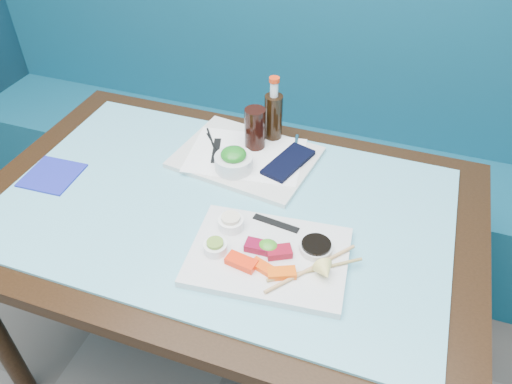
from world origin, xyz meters
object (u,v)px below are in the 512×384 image
(booth_bench, at_px, (298,150))
(dining_table, at_px, (225,228))
(serving_tray, at_px, (246,157))
(cola_glass, at_px, (255,128))
(cola_bottle_body, at_px, (273,119))
(sashimi_plate, at_px, (269,256))
(blue_napkin, at_px, (52,175))
(seaweed_bowl, at_px, (234,163))

(booth_bench, xyz_separation_m, dining_table, (0.00, -0.84, 0.29))
(dining_table, bearing_deg, serving_tray, 93.52)
(cola_glass, bearing_deg, cola_bottle_body, 62.09)
(sashimi_plate, xyz_separation_m, serving_tray, (-0.19, 0.37, -0.00))
(dining_table, xyz_separation_m, sashimi_plate, (0.18, -0.15, 0.10))
(booth_bench, distance_m, blue_napkin, 1.10)
(blue_napkin, bearing_deg, booth_bench, 59.46)
(sashimi_plate, distance_m, cola_glass, 0.46)
(booth_bench, bearing_deg, sashimi_plate, -79.60)
(blue_napkin, bearing_deg, cola_bottle_body, 35.09)
(serving_tray, height_order, cola_glass, cola_glass)
(booth_bench, xyz_separation_m, serving_tray, (-0.01, -0.62, 0.39))
(serving_tray, xyz_separation_m, cola_glass, (0.01, 0.05, 0.07))
(serving_tray, relative_size, cola_glass, 3.07)
(serving_tray, relative_size, cola_bottle_body, 2.49)
(sashimi_plate, relative_size, cola_bottle_body, 2.35)
(booth_bench, height_order, serving_tray, booth_bench)
(serving_tray, bearing_deg, booth_bench, 96.72)
(serving_tray, bearing_deg, blue_napkin, -144.37)
(seaweed_bowl, bearing_deg, dining_table, -80.70)
(booth_bench, height_order, sashimi_plate, booth_bench)
(dining_table, height_order, serving_tray, serving_tray)
(seaweed_bowl, bearing_deg, blue_napkin, -158.93)
(cola_glass, xyz_separation_m, cola_bottle_body, (0.04, 0.07, 0.00))
(serving_tray, distance_m, cola_bottle_body, 0.15)
(serving_tray, distance_m, blue_napkin, 0.58)
(dining_table, bearing_deg, seaweed_bowl, 99.30)
(cola_glass, relative_size, blue_napkin, 0.88)
(dining_table, bearing_deg, sashimi_plate, -39.20)
(dining_table, bearing_deg, blue_napkin, -174.51)
(sashimi_plate, xyz_separation_m, cola_glass, (-0.18, 0.42, 0.07))
(booth_bench, bearing_deg, serving_tray, -91.24)
(sashimi_plate, relative_size, cola_glass, 2.89)
(serving_tray, relative_size, seaweed_bowl, 3.58)
(booth_bench, relative_size, serving_tray, 7.39)
(serving_tray, bearing_deg, dining_table, -78.52)
(cola_glass, bearing_deg, blue_napkin, -148.21)
(sashimi_plate, distance_m, seaweed_bowl, 0.36)
(dining_table, distance_m, sashimi_plate, 0.25)
(booth_bench, relative_size, seaweed_bowl, 26.46)
(dining_table, xyz_separation_m, blue_napkin, (-0.52, -0.05, 0.09))
(dining_table, relative_size, seaweed_bowl, 12.35)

